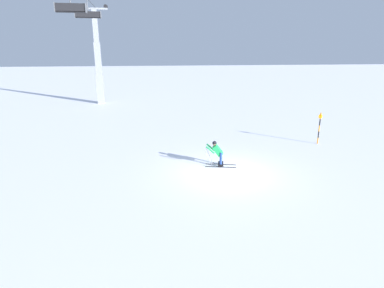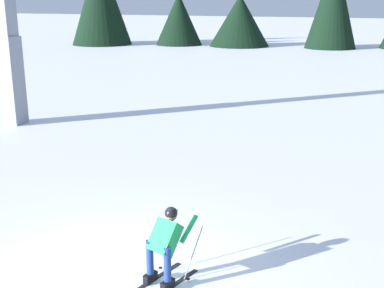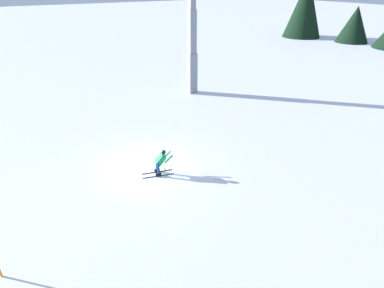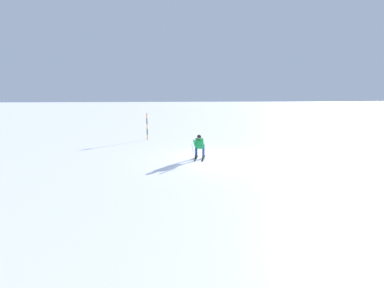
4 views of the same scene
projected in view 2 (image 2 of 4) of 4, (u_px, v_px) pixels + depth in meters
name	position (u px, v px, depth m)	size (l,w,h in m)	color
ground_plane	(109.00, 276.00, 9.13)	(260.00, 260.00, 0.00)	white
skier_carving_main	(165.00, 242.00, 8.74)	(1.00, 1.74, 1.50)	black
lift_tower_near	(4.00, 6.00, 18.94)	(0.73, 2.77, 10.86)	gray
tree_line_ridge	(219.00, 8.00, 51.78)	(35.74, 12.58, 9.60)	black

